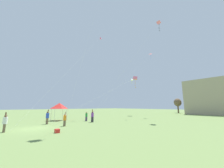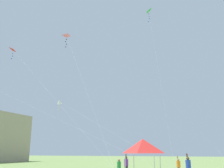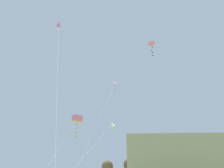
% 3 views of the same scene
% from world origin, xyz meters
% --- Properties ---
extents(distant_building, '(24.57, 12.27, 11.08)m').
position_xyz_m(distant_building, '(13.62, 49.01, 5.54)').
color(distant_building, tan).
rests_on(distant_building, ground).
extents(tree_far_centre, '(2.86, 2.86, 5.78)m').
position_xyz_m(tree_far_centre, '(-3.73, 50.70, 4.11)').
color(tree_far_centre, brown).
rests_on(tree_far_centre, ground).
extents(tree_near_right, '(3.14, 3.14, 6.34)m').
position_xyz_m(tree_near_right, '(1.85, 51.31, 4.50)').
color(tree_near_right, brown).
rests_on(tree_near_right, ground).
extents(tree_far_right, '(3.56, 3.56, 7.19)m').
position_xyz_m(tree_far_right, '(10.10, 48.25, 5.11)').
color(tree_far_right, brown).
rests_on(tree_far_right, ground).
extents(kite_pink_diamond_0, '(7.02, 16.07, 19.81)m').
position_xyz_m(kite_pink_diamond_0, '(-5.62, 13.27, 19.27)').
color(kite_pink_diamond_0, silver).
rests_on(kite_pink_diamond_0, ground).
extents(kite_red_delta_1, '(3.60, 18.49, 17.24)m').
position_xyz_m(kite_red_delta_1, '(0.06, 26.14, 16.72)').
color(kite_red_delta_1, silver).
rests_on(kite_red_delta_1, ground).
extents(kite_pink_box_2, '(3.84, 25.49, 11.85)m').
position_xyz_m(kite_pink_box_2, '(-6.21, 27.10, 11.22)').
color(kite_pink_box_2, silver).
rests_on(kite_pink_box_2, ground).
extents(kite_pink_delta_3, '(9.25, 12.74, 21.09)m').
position_xyz_m(kite_pink_delta_3, '(5.78, 20.81, 20.63)').
color(kite_pink_delta_3, silver).
rests_on(kite_pink_delta_3, ground).
extents(kite_white_diamond_5, '(3.89, 16.29, 8.85)m').
position_xyz_m(kite_white_diamond_5, '(0.23, 17.72, 8.40)').
color(kite_white_diamond_5, silver).
rests_on(kite_white_diamond_5, ground).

